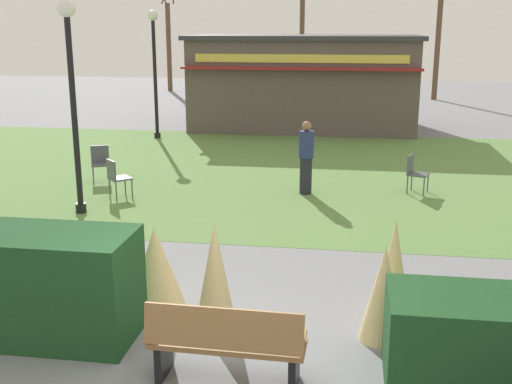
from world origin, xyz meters
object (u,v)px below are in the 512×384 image
(tree_left_bg, at_px, (169,45))
(tree_center_bg, at_px, (302,40))
(lamppost_mid, at_px, (72,82))
(lamppost_far, at_px, (154,59))
(tree_right_bg, at_px, (438,43))
(cafe_chair_west, at_px, (100,161))
(cafe_chair_center, at_px, (116,175))
(parked_car_west_slot, at_px, (260,91))
(food_kiosk, at_px, (304,82))
(park_bench, at_px, (226,343))
(cafe_chair_east, at_px, (415,171))
(person_strolling, at_px, (306,157))

(tree_left_bg, height_order, tree_center_bg, tree_center_bg)
(lamppost_mid, height_order, lamppost_far, same)
(lamppost_mid, xyz_separation_m, tree_right_bg, (9.76, 22.50, 0.20))
(lamppost_far, height_order, cafe_chair_west, lamppost_far)
(cafe_chair_west, relative_size, cafe_chair_center, 1.00)
(tree_center_bg, bearing_deg, parked_car_west_slot, -104.69)
(food_kiosk, bearing_deg, lamppost_mid, -106.86)
(park_bench, distance_m, cafe_chair_west, 9.89)
(lamppost_mid, distance_m, cafe_chair_east, 7.81)
(park_bench, bearing_deg, food_kiosk, 91.86)
(park_bench, bearing_deg, tree_center_bg, 93.24)
(tree_right_bg, xyz_separation_m, tree_center_bg, (-7.23, 2.44, 0.11))
(food_kiosk, distance_m, tree_center_bg, 12.89)
(cafe_chair_west, xyz_separation_m, person_strolling, (5.15, -0.44, 0.33))
(cafe_chair_east, xyz_separation_m, parked_car_west_slot, (-6.03, 16.30, 0.12))
(lamppost_mid, bearing_deg, tree_center_bg, 84.20)
(cafe_chair_west, height_order, tree_right_bg, tree_right_bg)
(food_kiosk, height_order, cafe_chair_center, food_kiosk)
(cafe_chair_east, relative_size, tree_left_bg, 0.15)
(tree_center_bg, bearing_deg, lamppost_far, -102.91)
(park_bench, height_order, person_strolling, person_strolling)
(food_kiosk, bearing_deg, person_strolling, -85.23)
(person_strolling, bearing_deg, cafe_chair_center, -149.73)
(parked_car_west_slot, xyz_separation_m, tree_left_bg, (-6.23, 5.75, 2.04))
(person_strolling, bearing_deg, tree_center_bg, 111.30)
(cafe_chair_east, distance_m, tree_right_bg, 20.13)
(cafe_chair_center, bearing_deg, person_strolling, 13.98)
(parked_car_west_slot, height_order, tree_right_bg, tree_right_bg)
(cafe_chair_east, xyz_separation_m, tree_right_bg, (2.75, 19.80, 2.36))
(lamppost_far, xyz_separation_m, tree_right_bg, (10.89, 13.55, 0.20))
(lamppost_far, xyz_separation_m, cafe_chair_east, (8.14, -6.25, -2.16))
(lamppost_far, bearing_deg, parked_car_west_slot, 78.15)
(person_strolling, height_order, tree_right_bg, tree_right_bg)
(park_bench, relative_size, tree_left_bg, 0.28)
(cafe_chair_west, height_order, cafe_chair_east, same)
(park_bench, height_order, tree_center_bg, tree_center_bg)
(lamppost_far, relative_size, cafe_chair_east, 4.81)
(cafe_chair_east, bearing_deg, cafe_chair_center, -167.21)
(parked_car_west_slot, distance_m, tree_center_bg, 6.58)
(park_bench, xyz_separation_m, parked_car_west_slot, (-3.30, 24.92, 0.16))
(parked_car_west_slot, distance_m, tree_right_bg, 9.72)
(park_bench, bearing_deg, parked_car_west_slot, 97.55)
(lamppost_mid, bearing_deg, person_strolling, 26.26)
(food_kiosk, bearing_deg, tree_left_bg, 125.41)
(tree_center_bg, bearing_deg, tree_left_bg, -178.57)
(lamppost_mid, relative_size, cafe_chair_west, 4.81)
(cafe_chair_center, bearing_deg, park_bench, -61.06)
(park_bench, height_order, cafe_chair_east, park_bench)
(parked_car_west_slot, bearing_deg, cafe_chair_east, -69.70)
(cafe_chair_east, xyz_separation_m, tree_center_bg, (-4.47, 22.24, 2.47))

